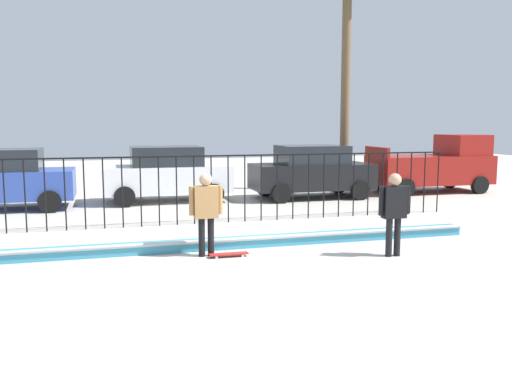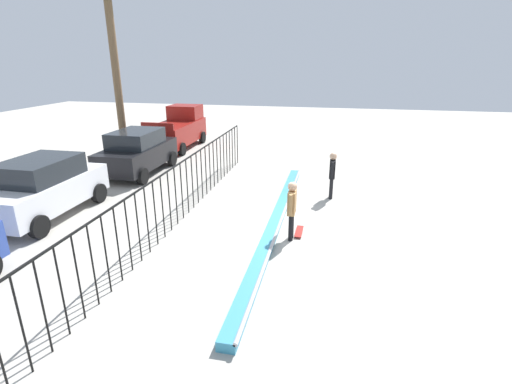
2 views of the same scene
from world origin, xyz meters
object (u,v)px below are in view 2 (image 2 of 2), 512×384
object	(u,v)px
skateboard	(299,231)
pickup_truck	(178,129)
skateboarder	(292,206)
parked_car_white	(43,187)
camera_operator	(332,171)
parked_car_black	(137,152)

from	to	relation	value
skateboard	pickup_truck	xyz separation A→B (m)	(10.06, 7.95, 0.98)
skateboarder	parked_car_white	bearing A→B (deg)	115.09
camera_operator	parked_car_black	size ratio (longest dim) A/B	0.40
skateboarder	pickup_truck	xyz separation A→B (m)	(10.49, 7.75, 0.01)
camera_operator	skateboarder	bearing A→B (deg)	-8.44
skateboard	camera_operator	size ratio (longest dim) A/B	0.47
parked_car_white	skateboarder	bearing A→B (deg)	-92.62
skateboard	camera_operator	bearing A→B (deg)	-26.41
parked_car_white	pickup_truck	world-z (taller)	pickup_truck
parked_car_black	pickup_truck	bearing A→B (deg)	1.58
parked_car_white	skateboard	bearing A→B (deg)	-89.64
skateboarder	parked_car_white	distance (m)	7.99
skateboarder	camera_operator	size ratio (longest dim) A/B	1.00
parked_car_black	skateboard	bearing A→B (deg)	-123.76
skateboard	pickup_truck	distance (m)	12.86
skateboarder	parked_car_white	size ratio (longest dim) A/B	0.40
camera_operator	parked_car_white	distance (m)	9.71
parked_car_white	camera_operator	bearing A→B (deg)	-70.35
skateboarder	camera_operator	bearing A→B (deg)	10.07
camera_operator	parked_car_black	xyz separation A→B (m)	(1.54, 8.47, -0.05)
skateboard	camera_operator	distance (m)	3.48
skateboard	parked_car_white	distance (m)	8.25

